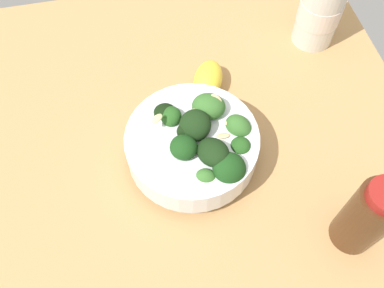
{
  "coord_description": "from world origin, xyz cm",
  "views": [
    {
      "loc": [
        33.75,
        -8.28,
        54.17
      ],
      "look_at": [
        4.74,
        -2.04,
        4.0
      ],
      "focal_mm": 39.51,
      "sensor_mm": 36.0,
      "label": 1
    }
  ],
  "objects_px": {
    "lemon_wedge": "(208,80)",
    "bowl_of_broccoli": "(195,144)",
    "bottle_tall": "(322,5)",
    "bottle_short": "(367,217)"
  },
  "relations": [
    {
      "from": "bowl_of_broccoli",
      "to": "bottle_short",
      "type": "bearing_deg",
      "value": 48.63
    },
    {
      "from": "bowl_of_broccoli",
      "to": "bottle_short",
      "type": "height_order",
      "value": "bottle_short"
    },
    {
      "from": "bowl_of_broccoli",
      "to": "bottle_tall",
      "type": "bearing_deg",
      "value": 127.43
    },
    {
      "from": "lemon_wedge",
      "to": "bottle_tall",
      "type": "height_order",
      "value": "bottle_tall"
    },
    {
      "from": "bottle_tall",
      "to": "bottle_short",
      "type": "distance_m",
      "value": 0.35
    },
    {
      "from": "lemon_wedge",
      "to": "bottle_short",
      "type": "xyz_separation_m",
      "value": [
        0.28,
        0.13,
        0.04
      ]
    },
    {
      "from": "lemon_wedge",
      "to": "bottle_tall",
      "type": "distance_m",
      "value": 0.22
    },
    {
      "from": "lemon_wedge",
      "to": "bowl_of_broccoli",
      "type": "bearing_deg",
      "value": -21.43
    },
    {
      "from": "bowl_of_broccoli",
      "to": "bottle_short",
      "type": "xyz_separation_m",
      "value": [
        0.16,
        0.18,
        0.02
      ]
    },
    {
      "from": "lemon_wedge",
      "to": "bottle_short",
      "type": "distance_m",
      "value": 0.31
    }
  ]
}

